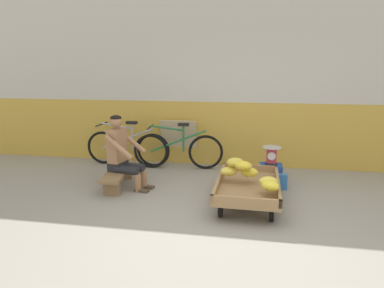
{
  "coord_description": "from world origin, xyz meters",
  "views": [
    {
      "loc": [
        0.22,
        -3.68,
        1.88
      ],
      "look_at": [
        -0.64,
        1.22,
        0.75
      ],
      "focal_mm": 32.52,
      "sensor_mm": 36.0,
      "label": 1
    }
  ],
  "objects_px": {
    "bicycle_far_left": "(178,150)",
    "shopping_bag": "(281,181)",
    "sign_board": "(179,142)",
    "banana_cart": "(248,187)",
    "plastic_crate": "(270,173)",
    "bicycle_near_left": "(127,147)",
    "vendor_seated": "(122,152)",
    "low_bench": "(118,174)",
    "weighing_scale": "(271,155)"
  },
  "relations": [
    {
      "from": "bicycle_far_left",
      "to": "shopping_bag",
      "type": "height_order",
      "value": "bicycle_far_left"
    },
    {
      "from": "sign_board",
      "to": "shopping_bag",
      "type": "distance_m",
      "value": 2.22
    },
    {
      "from": "banana_cart",
      "to": "plastic_crate",
      "type": "distance_m",
      "value": 1.06
    },
    {
      "from": "banana_cart",
      "to": "bicycle_near_left",
      "type": "xyz_separation_m",
      "value": [
        -2.3,
        1.54,
        0.11
      ]
    },
    {
      "from": "vendor_seated",
      "to": "plastic_crate",
      "type": "height_order",
      "value": "vendor_seated"
    },
    {
      "from": "vendor_seated",
      "to": "shopping_bag",
      "type": "height_order",
      "value": "vendor_seated"
    },
    {
      "from": "bicycle_near_left",
      "to": "sign_board",
      "type": "relative_size",
      "value": 1.91
    },
    {
      "from": "banana_cart",
      "to": "sign_board",
      "type": "xyz_separation_m",
      "value": [
        -1.36,
        1.85,
        0.19
      ]
    },
    {
      "from": "sign_board",
      "to": "low_bench",
      "type": "bearing_deg",
      "value": -114.0
    },
    {
      "from": "banana_cart",
      "to": "shopping_bag",
      "type": "xyz_separation_m",
      "value": [
        0.5,
        0.68,
        -0.12
      ]
    },
    {
      "from": "banana_cart",
      "to": "shopping_bag",
      "type": "relative_size",
      "value": 6.08
    },
    {
      "from": "banana_cart",
      "to": "bicycle_far_left",
      "type": "bearing_deg",
      "value": 131.3
    },
    {
      "from": "low_bench",
      "to": "plastic_crate",
      "type": "distance_m",
      "value": 2.46
    },
    {
      "from": "weighing_scale",
      "to": "bicycle_near_left",
      "type": "relative_size",
      "value": 0.18
    },
    {
      "from": "low_bench",
      "to": "plastic_crate",
      "type": "height_order",
      "value": "plastic_crate"
    },
    {
      "from": "weighing_scale",
      "to": "bicycle_far_left",
      "type": "bearing_deg",
      "value": 163.55
    },
    {
      "from": "low_bench",
      "to": "plastic_crate",
      "type": "bearing_deg",
      "value": 15.16
    },
    {
      "from": "vendor_seated",
      "to": "bicycle_far_left",
      "type": "distance_m",
      "value": 1.33
    },
    {
      "from": "sign_board",
      "to": "bicycle_far_left",
      "type": "bearing_deg",
      "value": -82.03
    },
    {
      "from": "bicycle_near_left",
      "to": "sign_board",
      "type": "xyz_separation_m",
      "value": [
        0.95,
        0.31,
        0.08
      ]
    },
    {
      "from": "sign_board",
      "to": "shopping_bag",
      "type": "relative_size",
      "value": 3.62
    },
    {
      "from": "weighing_scale",
      "to": "sign_board",
      "type": "bearing_deg",
      "value": 153.6
    },
    {
      "from": "low_bench",
      "to": "vendor_seated",
      "type": "bearing_deg",
      "value": -11.12
    },
    {
      "from": "weighing_scale",
      "to": "sign_board",
      "type": "relative_size",
      "value": 0.35
    },
    {
      "from": "sign_board",
      "to": "shopping_bag",
      "type": "xyz_separation_m",
      "value": [
        1.86,
        -1.17,
        -0.31
      ]
    },
    {
      "from": "banana_cart",
      "to": "bicycle_near_left",
      "type": "height_order",
      "value": "bicycle_near_left"
    },
    {
      "from": "low_bench",
      "to": "weighing_scale",
      "type": "distance_m",
      "value": 2.48
    },
    {
      "from": "vendor_seated",
      "to": "banana_cart",
      "type": "bearing_deg",
      "value": -9.91
    },
    {
      "from": "bicycle_far_left",
      "to": "sign_board",
      "type": "xyz_separation_m",
      "value": [
        -0.05,
        0.36,
        0.08
      ]
    },
    {
      "from": "shopping_bag",
      "to": "vendor_seated",
      "type": "bearing_deg",
      "value": -171.96
    },
    {
      "from": "banana_cart",
      "to": "bicycle_far_left",
      "type": "height_order",
      "value": "bicycle_far_left"
    },
    {
      "from": "low_bench",
      "to": "vendor_seated",
      "type": "height_order",
      "value": "vendor_seated"
    },
    {
      "from": "banana_cart",
      "to": "plastic_crate",
      "type": "bearing_deg",
      "value": 70.52
    },
    {
      "from": "weighing_scale",
      "to": "shopping_bag",
      "type": "relative_size",
      "value": 1.25
    },
    {
      "from": "plastic_crate",
      "to": "low_bench",
      "type": "bearing_deg",
      "value": -164.84
    },
    {
      "from": "low_bench",
      "to": "bicycle_far_left",
      "type": "relative_size",
      "value": 0.68
    },
    {
      "from": "plastic_crate",
      "to": "bicycle_far_left",
      "type": "bearing_deg",
      "value": 163.58
    },
    {
      "from": "plastic_crate",
      "to": "vendor_seated",
      "type": "bearing_deg",
      "value": -163.9
    },
    {
      "from": "banana_cart",
      "to": "low_bench",
      "type": "distance_m",
      "value": 2.06
    },
    {
      "from": "plastic_crate",
      "to": "sign_board",
      "type": "xyz_separation_m",
      "value": [
        -1.71,
        0.85,
        0.28
      ]
    },
    {
      "from": "shopping_bag",
      "to": "plastic_crate",
      "type": "bearing_deg",
      "value": 115.11
    },
    {
      "from": "bicycle_far_left",
      "to": "sign_board",
      "type": "relative_size",
      "value": 1.91
    },
    {
      "from": "weighing_scale",
      "to": "bicycle_near_left",
      "type": "xyz_separation_m",
      "value": [
        -2.66,
        0.54,
        -0.1
      ]
    },
    {
      "from": "banana_cart",
      "to": "sign_board",
      "type": "bearing_deg",
      "value": 126.32
    },
    {
      "from": "banana_cart",
      "to": "bicycle_far_left",
      "type": "distance_m",
      "value": 1.99
    },
    {
      "from": "banana_cart",
      "to": "sign_board",
      "type": "height_order",
      "value": "sign_board"
    },
    {
      "from": "sign_board",
      "to": "weighing_scale",
      "type": "bearing_deg",
      "value": -26.4
    },
    {
      "from": "weighing_scale",
      "to": "sign_board",
      "type": "distance_m",
      "value": 1.91
    },
    {
      "from": "low_bench",
      "to": "bicycle_near_left",
      "type": "relative_size",
      "value": 0.68
    },
    {
      "from": "vendor_seated",
      "to": "plastic_crate",
      "type": "xyz_separation_m",
      "value": [
        2.29,
        0.66,
        -0.42
      ]
    }
  ]
}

